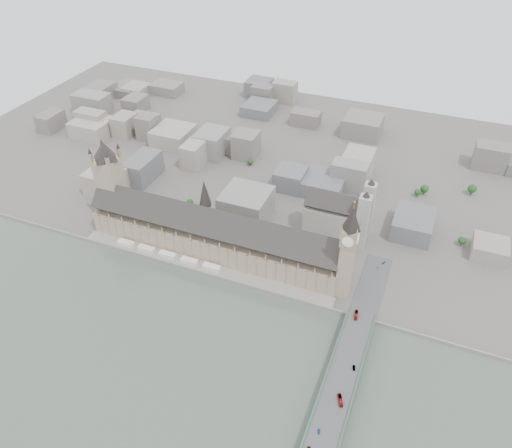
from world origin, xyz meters
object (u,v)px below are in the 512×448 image
at_px(westminster_bridge, 341,380).
at_px(westminster_abbey, 339,216).
at_px(elizabeth_tower, 348,248).
at_px(palace_of_westminster, 213,234).
at_px(car_approach, 383,263).
at_px(victoria_tower, 110,180).
at_px(red_bus_north, 356,315).
at_px(red_bus_south, 340,400).
at_px(car_blue, 319,431).
at_px(car_silver, 354,368).

height_order(westminster_bridge, westminster_abbey, westminster_abbey).
distance_m(elizabeth_tower, westminster_abbey, 96.91).
bearing_deg(westminster_bridge, palace_of_westminster, 146.51).
distance_m(westminster_abbey, car_approach, 70.47).
bearing_deg(westminster_abbey, palace_of_westminster, -145.83).
relative_size(westminster_bridge, westminster_abbey, 4.78).
height_order(victoria_tower, car_approach, victoria_tower).
distance_m(victoria_tower, westminster_bridge, 309.91).
height_order(westminster_abbey, red_bus_north, westminster_abbey).
bearing_deg(westminster_bridge, car_approach, 87.97).
relative_size(palace_of_westminster, red_bus_south, 24.42).
relative_size(elizabeth_tower, car_blue, 27.94).
bearing_deg(victoria_tower, red_bus_north, -9.83).
bearing_deg(victoria_tower, elizabeth_tower, -3.96).
relative_size(elizabeth_tower, car_silver, 22.30).
relative_size(westminster_abbey, car_silver, 14.11).
bearing_deg(red_bus_north, palace_of_westminster, 156.68).
bearing_deg(car_approach, car_blue, -67.88).
bearing_deg(red_bus_south, palace_of_westminster, 119.98).
bearing_deg(car_blue, westminster_bridge, 71.22).
bearing_deg(westminster_bridge, westminster_abbey, 105.64).
bearing_deg(red_bus_north, elizabeth_tower, 114.69).
relative_size(red_bus_south, car_blue, 2.82).
xyz_separation_m(palace_of_westminster, westminster_bridge, (162.00, -107.20, -17.58)).
relative_size(red_bus_north, car_silver, 2.27).
height_order(red_bus_north, car_blue, red_bus_north).
height_order(palace_of_westminster, victoria_tower, victoria_tower).
xyz_separation_m(red_bus_south, car_silver, (2.74, 32.38, -0.72)).
bearing_deg(victoria_tower, westminster_bridge, -21.78).
distance_m(palace_of_westminster, westminster_bridge, 195.05).
height_order(elizabeth_tower, westminster_bridge, elizabeth_tower).
distance_m(palace_of_westminster, westminster_abbey, 134.09).
relative_size(elizabeth_tower, westminster_bridge, 0.33).
distance_m(victoria_tower, car_silver, 311.44).
relative_size(palace_of_westminster, car_blue, 68.87).
bearing_deg(car_approach, elizabeth_tower, -97.08).
distance_m(westminster_abbey, red_bus_south, 211.91).
height_order(elizabeth_tower, car_silver, elizabeth_tower).
bearing_deg(palace_of_westminster, car_approach, 11.86).
xyz_separation_m(red_bus_north, car_silver, (10.82, -54.38, -0.73)).
bearing_deg(elizabeth_tower, westminster_bridge, -75.89).
bearing_deg(palace_of_westminster, westminster_bridge, -33.49).
bearing_deg(westminster_abbey, westminster_bridge, -74.36).
bearing_deg(car_silver, red_bus_north, 85.03).
distance_m(red_bus_north, car_blue, 115.87).
bearing_deg(car_blue, red_bus_south, 60.64).
bearing_deg(red_bus_south, car_blue, -127.08).
bearing_deg(palace_of_westminster, victoria_tower, 177.04).
xyz_separation_m(victoria_tower, car_approach, (289.03, 28.76, -44.24)).
bearing_deg(red_bus_south, red_bus_north, 73.14).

